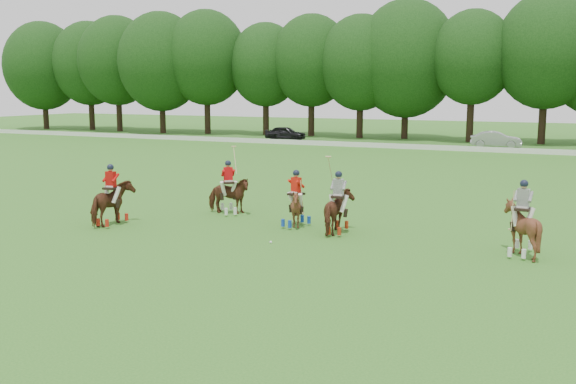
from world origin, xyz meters
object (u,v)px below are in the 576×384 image
at_px(car_mid, 496,140).
at_px(polo_red_c, 296,207).
at_px(polo_stripe_a, 338,211).
at_px(polo_red_a, 112,203).
at_px(car_left, 286,133).
at_px(polo_stripe_b, 522,228).
at_px(polo_ball, 271,242).
at_px(polo_red_b, 228,195).

relative_size(car_mid, polo_red_c, 2.01).
distance_m(polo_red_c, polo_stripe_a, 1.88).
relative_size(polo_red_a, polo_red_c, 1.08).
relative_size(polo_red_a, polo_stripe_a, 0.84).
height_order(car_left, polo_red_c, polo_red_c).
xyz_separation_m(polo_red_a, polo_stripe_a, (8.48, 2.27, -0.04)).
bearing_deg(polo_stripe_b, polo_red_a, -173.24).
bearing_deg(polo_ball, polo_red_b, 134.68).
bearing_deg(polo_stripe_b, polo_red_c, 173.79).
xyz_separation_m(car_mid, polo_red_c, (-2.81, -37.94, 0.05)).
bearing_deg(car_left, polo_red_b, -164.22).
bearing_deg(polo_stripe_a, polo_ball, -122.85).
distance_m(car_left, polo_stripe_a, 43.14).
bearing_deg(polo_ball, polo_stripe_b, 13.49).
height_order(car_left, polo_ball, car_left).
distance_m(car_left, polo_red_c, 41.98).
height_order(car_mid, polo_ball, car_mid).
relative_size(polo_red_b, polo_stripe_b, 1.16).
bearing_deg(polo_stripe_a, polo_stripe_b, -4.61).
bearing_deg(polo_red_a, polo_ball, -1.17).
bearing_deg(polo_red_b, car_mid, 80.04).
bearing_deg(car_left, polo_red_c, -160.16).
height_order(polo_stripe_a, polo_stripe_b, polo_stripe_a).
xyz_separation_m(polo_red_c, polo_stripe_b, (8.21, -0.89, 0.11)).
distance_m(car_mid, polo_red_a, 41.68).
bearing_deg(polo_red_c, polo_ball, -84.17).
bearing_deg(car_left, polo_red_a, -169.90).
bearing_deg(car_left, car_mid, -95.51).
distance_m(polo_stripe_a, polo_ball, 2.98).
bearing_deg(polo_red_c, polo_stripe_b, -6.21).
relative_size(polo_red_c, polo_stripe_a, 0.78).
height_order(car_left, polo_stripe_a, polo_stripe_a).
xyz_separation_m(car_left, polo_stripe_b, (26.18, -38.84, 0.17)).
distance_m(polo_red_c, polo_ball, 2.90).
bearing_deg(car_mid, car_left, 81.81).
height_order(car_left, polo_red_a, polo_red_a).
relative_size(polo_stripe_a, polo_ball, 31.57).
bearing_deg(polo_stripe_b, polo_stripe_a, 175.39).
relative_size(car_left, polo_stripe_b, 1.72).
xyz_separation_m(polo_red_b, polo_red_c, (3.65, -1.18, -0.03)).
bearing_deg(polo_stripe_b, polo_red_b, 170.06).
xyz_separation_m(car_mid, polo_stripe_b, (5.40, -38.84, 0.16)).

